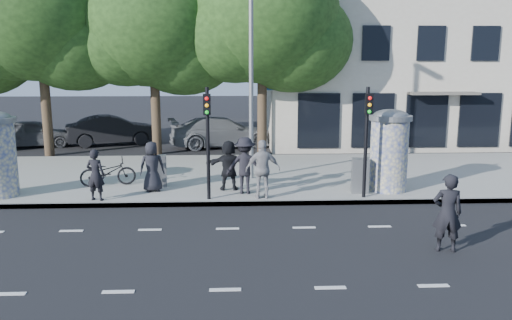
{
  "coord_description": "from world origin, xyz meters",
  "views": [
    {
      "loc": [
        0.2,
        -11.01,
        4.16
      ],
      "look_at": [
        0.83,
        3.5,
        1.42
      ],
      "focal_mm": 35.0,
      "sensor_mm": 36.0,
      "label": 1
    }
  ],
  "objects_px": {
    "traffic_pole_far": "(367,131)",
    "cabinet_left": "(159,171)",
    "ped_f": "(229,165)",
    "car_mid": "(113,130)",
    "car_left": "(33,133)",
    "car_right": "(222,132)",
    "ped_e": "(263,169)",
    "ped_d": "(245,165)",
    "traffic_pole_near": "(208,132)",
    "ad_column_right": "(389,148)",
    "cabinet_right": "(360,176)",
    "man_road": "(447,213)",
    "bicycle": "(108,172)",
    "street_lamp": "(251,47)",
    "ped_b": "(96,175)",
    "ped_a": "(152,167)"
  },
  "relations": [
    {
      "from": "traffic_pole_near",
      "to": "ped_f",
      "type": "height_order",
      "value": "traffic_pole_near"
    },
    {
      "from": "traffic_pole_near",
      "to": "street_lamp",
      "type": "bearing_deg",
      "value": 63.77
    },
    {
      "from": "ped_f",
      "to": "car_mid",
      "type": "relative_size",
      "value": 0.35
    },
    {
      "from": "ped_f",
      "to": "car_mid",
      "type": "bearing_deg",
      "value": -58.89
    },
    {
      "from": "bicycle",
      "to": "cabinet_right",
      "type": "height_order",
      "value": "cabinet_right"
    },
    {
      "from": "ped_b",
      "to": "traffic_pole_far",
      "type": "bearing_deg",
      "value": -166.95
    },
    {
      "from": "car_right",
      "to": "traffic_pole_near",
      "type": "bearing_deg",
      "value": 166.42
    },
    {
      "from": "street_lamp",
      "to": "traffic_pole_far",
      "type": "bearing_deg",
      "value": -39.88
    },
    {
      "from": "ad_column_right",
      "to": "traffic_pole_near",
      "type": "bearing_deg",
      "value": -171.11
    },
    {
      "from": "ped_b",
      "to": "bicycle",
      "type": "xyz_separation_m",
      "value": [
        -0.1,
        1.86,
        -0.31
      ]
    },
    {
      "from": "traffic_pole_far",
      "to": "car_mid",
      "type": "bearing_deg",
      "value": 131.28
    },
    {
      "from": "traffic_pole_near",
      "to": "ped_a",
      "type": "bearing_deg",
      "value": 149.72
    },
    {
      "from": "bicycle",
      "to": "ped_a",
      "type": "bearing_deg",
      "value": -130.96
    },
    {
      "from": "traffic_pole_far",
      "to": "ped_f",
      "type": "xyz_separation_m",
      "value": [
        -4.2,
        1.19,
        -1.26
      ]
    },
    {
      "from": "ped_e",
      "to": "ped_d",
      "type": "bearing_deg",
      "value": -54.6
    },
    {
      "from": "ped_d",
      "to": "man_road",
      "type": "height_order",
      "value": "ped_d"
    },
    {
      "from": "car_left",
      "to": "car_right",
      "type": "distance_m",
      "value": 9.82
    },
    {
      "from": "traffic_pole_near",
      "to": "cabinet_left",
      "type": "height_order",
      "value": "traffic_pole_near"
    },
    {
      "from": "ped_a",
      "to": "cabinet_right",
      "type": "distance_m",
      "value": 6.7
    },
    {
      "from": "ped_e",
      "to": "man_road",
      "type": "xyz_separation_m",
      "value": [
        3.93,
        -4.23,
        -0.16
      ]
    },
    {
      "from": "ped_e",
      "to": "ped_f",
      "type": "height_order",
      "value": "ped_e"
    },
    {
      "from": "cabinet_right",
      "to": "traffic_pole_far",
      "type": "bearing_deg",
      "value": -83.21
    },
    {
      "from": "ped_d",
      "to": "ped_e",
      "type": "relative_size",
      "value": 1.0
    },
    {
      "from": "traffic_pole_near",
      "to": "ped_e",
      "type": "bearing_deg",
      "value": 1.97
    },
    {
      "from": "bicycle",
      "to": "man_road",
      "type": "bearing_deg",
      "value": -137.98
    },
    {
      "from": "cabinet_right",
      "to": "car_mid",
      "type": "xyz_separation_m",
      "value": [
        -10.5,
        11.34,
        0.08
      ]
    },
    {
      "from": "bicycle",
      "to": "car_mid",
      "type": "relative_size",
      "value": 0.38
    },
    {
      "from": "cabinet_left",
      "to": "ped_a",
      "type": "bearing_deg",
      "value": -105.72
    },
    {
      "from": "street_lamp",
      "to": "car_mid",
      "type": "bearing_deg",
      "value": 127.9
    },
    {
      "from": "ped_e",
      "to": "ped_f",
      "type": "distance_m",
      "value": 1.55
    },
    {
      "from": "car_mid",
      "to": "car_right",
      "type": "distance_m",
      "value": 5.94
    },
    {
      "from": "street_lamp",
      "to": "ped_e",
      "type": "bearing_deg",
      "value": -84.75
    },
    {
      "from": "ped_d",
      "to": "car_mid",
      "type": "relative_size",
      "value": 0.38
    },
    {
      "from": "car_left",
      "to": "street_lamp",
      "type": "bearing_deg",
      "value": -142.06
    },
    {
      "from": "ped_e",
      "to": "car_right",
      "type": "distance_m",
      "value": 10.98
    },
    {
      "from": "ped_f",
      "to": "bicycle",
      "type": "bearing_deg",
      "value": -9.27
    },
    {
      "from": "street_lamp",
      "to": "ped_b",
      "type": "relative_size",
      "value": 5.1
    },
    {
      "from": "ped_e",
      "to": "cabinet_right",
      "type": "bearing_deg",
      "value": -174.28
    },
    {
      "from": "ad_column_right",
      "to": "ped_e",
      "type": "relative_size",
      "value": 1.46
    },
    {
      "from": "traffic_pole_far",
      "to": "cabinet_left",
      "type": "distance_m",
      "value": 6.97
    },
    {
      "from": "ad_column_right",
      "to": "man_road",
      "type": "height_order",
      "value": "ad_column_right"
    },
    {
      "from": "car_left",
      "to": "car_mid",
      "type": "xyz_separation_m",
      "value": [
        3.96,
        0.55,
        0.07
      ]
    },
    {
      "from": "ped_d",
      "to": "car_right",
      "type": "distance_m",
      "value": 10.28
    },
    {
      "from": "ped_b",
      "to": "car_left",
      "type": "relative_size",
      "value": 0.37
    },
    {
      "from": "ad_column_right",
      "to": "ped_a",
      "type": "relative_size",
      "value": 1.62
    },
    {
      "from": "traffic_pole_near",
      "to": "street_lamp",
      "type": "xyz_separation_m",
      "value": [
        1.4,
        2.84,
        2.56
      ]
    },
    {
      "from": "traffic_pole_near",
      "to": "cabinet_right",
      "type": "xyz_separation_m",
      "value": [
        4.81,
        0.61,
        -1.52
      ]
    },
    {
      "from": "ad_column_right",
      "to": "street_lamp",
      "type": "height_order",
      "value": "street_lamp"
    },
    {
      "from": "bicycle",
      "to": "cabinet_left",
      "type": "distance_m",
      "value": 1.74
    },
    {
      "from": "car_mid",
      "to": "car_right",
      "type": "xyz_separation_m",
      "value": [
        5.85,
        -1.02,
        -0.0
      ]
    }
  ]
}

